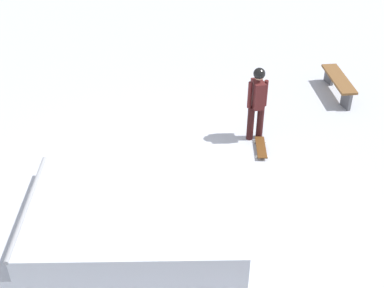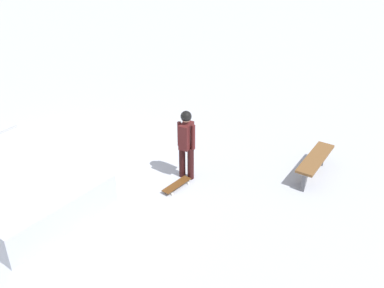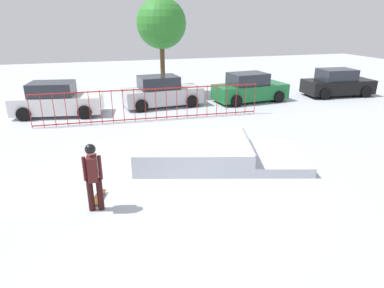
{
  "view_description": "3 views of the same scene",
  "coord_description": "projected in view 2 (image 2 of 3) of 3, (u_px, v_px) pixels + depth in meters",
  "views": [
    {
      "loc": [
        1.5,
        7.7,
        6.42
      ],
      "look_at": [
        -0.82,
        0.06,
        0.9
      ],
      "focal_mm": 48.02,
      "sensor_mm": 36.0,
      "label": 1
    },
    {
      "loc": [
        -5.95,
        7.01,
        5.83
      ],
      "look_at": [
        -2.78,
        -0.9,
        1.0
      ],
      "focal_mm": 41.1,
      "sensor_mm": 36.0,
      "label": 2
    },
    {
      "loc": [
        -2.35,
        -8.56,
        4.43
      ],
      "look_at": [
        0.49,
        1.22,
        0.6
      ],
      "focal_mm": 31.37,
      "sensor_mm": 36.0,
      "label": 3
    }
  ],
  "objects": [
    {
      "name": "ground_plane",
      "position": [
        70.0,
        176.0,
        10.46
      ],
      "size": [
        60.0,
        60.0,
        0.0
      ],
      "primitive_type": "plane",
      "color": "#B2B7C1"
    },
    {
      "name": "skate_ramp",
      "position": [
        3.0,
        180.0,
        9.77
      ],
      "size": [
        5.9,
        3.98,
        0.74
      ],
      "rotation": [
        0.0,
        0.0,
        -0.28
      ],
      "color": "silver",
      "rests_on": "ground"
    },
    {
      "name": "skater",
      "position": [
        186.0,
        140.0,
        9.94
      ],
      "size": [
        0.44,
        0.39,
        1.73
      ],
      "rotation": [
        0.0,
        0.0,
        4.64
      ],
      "color": "black",
      "rests_on": "ground"
    },
    {
      "name": "skateboard",
      "position": [
        177.0,
        185.0,
        10.02
      ],
      "size": [
        0.44,
        0.82,
        0.09
      ],
      "rotation": [
        0.0,
        0.0,
        4.4
      ],
      "color": "#593314",
      "rests_on": "ground"
    },
    {
      "name": "park_bench",
      "position": [
        315.0,
        162.0,
        10.36
      ],
      "size": [
        0.7,
        1.65,
        0.48
      ],
      "rotation": [
        0.0,
        0.0,
        4.52
      ],
      "color": "brown",
      "rests_on": "ground"
    }
  ]
}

